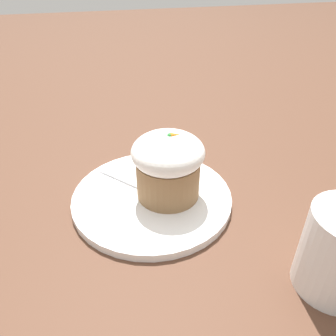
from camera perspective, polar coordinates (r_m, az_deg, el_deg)
ground_plane at (r=0.54m, az=-2.77°, el=-5.67°), size 4.00×4.00×0.00m
dessert_plate at (r=0.53m, az=-2.79°, el=-5.13°), size 0.25×0.25×0.01m
carrot_cake at (r=0.50m, az=0.00°, el=0.60°), size 0.11×0.11×0.11m
spoon at (r=0.54m, az=-4.26°, el=-3.48°), size 0.11×0.12×0.01m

